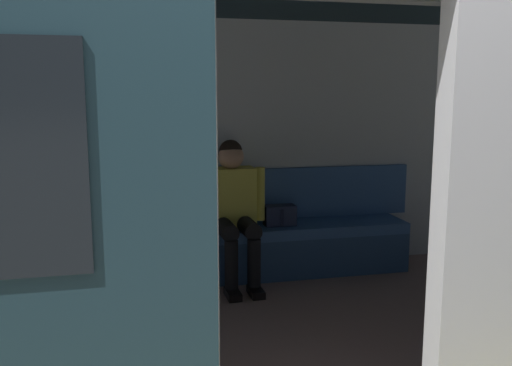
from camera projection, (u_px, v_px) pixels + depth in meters
The scene contains 6 objects.
train_car at pixel (245, 97), 3.22m from camera, with size 6.40×2.93×2.26m.
bench_seat at pixel (223, 241), 4.52m from camera, with size 3.19×0.44×0.43m.
person_seated at pixel (233, 203), 4.43m from camera, with size 0.55×0.68×1.16m.
handbag at pixel (280, 215), 4.63m from camera, with size 0.26×0.15×0.17m.
book at pixel (181, 228), 4.47m from camera, with size 0.15×0.22×0.03m, color silver.
grab_pole_door at pixel (214, 205), 2.36m from camera, with size 0.04×0.04×2.12m, color silver.
Camera 1 is at (0.73, 1.91, 1.53)m, focal length 38.64 mm.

